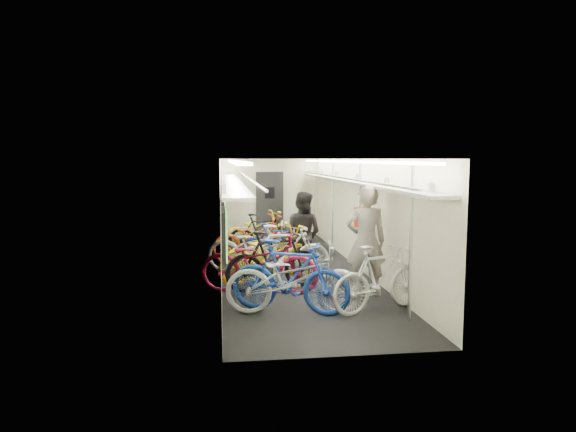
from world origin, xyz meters
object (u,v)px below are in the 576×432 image
object	(u,v)px
passenger_near	(366,241)
backpack	(361,217)
bicycle_0	(294,279)
bicycle_1	(290,277)
passenger_mid	(302,234)

from	to	relation	value
passenger_near	backpack	distance (m)	1.06
bicycle_0	bicycle_1	world-z (taller)	bicycle_1
backpack	passenger_near	bearing A→B (deg)	-125.87
bicycle_1	passenger_mid	world-z (taller)	passenger_mid
bicycle_0	bicycle_1	bearing A→B (deg)	53.59
bicycle_1	passenger_mid	bearing A→B (deg)	11.74
bicycle_0	backpack	xyz separation A→B (m)	(1.58, 1.87, 0.73)
bicycle_0	backpack	bearing A→B (deg)	-32.04
bicycle_0	passenger_near	bearing A→B (deg)	-49.80
passenger_mid	bicycle_1	bearing A→B (deg)	110.82
passenger_near	passenger_mid	size ratio (longest dim) A/B	1.12
bicycle_0	bicycle_1	distance (m)	0.09
passenger_mid	backpack	distance (m)	1.35
passenger_mid	backpack	bearing A→B (deg)	177.22
backpack	bicycle_0	bearing A→B (deg)	-155.15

